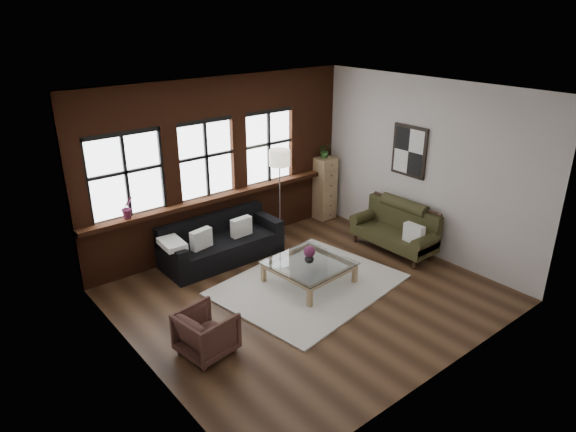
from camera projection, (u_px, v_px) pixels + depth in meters
floor at (307, 294)px, 8.27m from camera, size 5.50×5.50×0.00m
ceiling at (310, 93)px, 7.06m from camera, size 5.50×5.50×0.00m
wall_back at (219, 164)px, 9.46m from camera, size 5.50×0.00×5.50m
wall_front at (452, 262)px, 5.87m from camera, size 5.50×0.00×5.50m
wall_left at (133, 254)px, 6.06m from camera, size 0.00×5.00×5.00m
wall_right at (422, 168)px, 9.27m from camera, size 0.00×5.00×5.00m
brick_backwall at (221, 165)px, 9.42m from camera, size 5.50×0.12×3.20m
sill_ledge at (225, 195)px, 9.56m from camera, size 5.50×0.30×0.08m
window_left at (125, 176)px, 8.32m from camera, size 1.38×0.10×1.50m
window_mid at (206, 160)px, 9.19m from camera, size 1.38×0.10×1.50m
window_right at (268, 147)px, 10.01m from camera, size 1.38×0.10×1.50m
wall_poster at (409, 151)px, 9.37m from camera, size 0.05×0.74×0.94m
shag_rug at (309, 285)px, 8.53m from camera, size 3.13×2.62×0.03m
dark_sofa at (222, 240)px, 9.26m from camera, size 2.19×0.89×0.79m
pillow_a at (201, 239)px, 8.84m from camera, size 0.42×0.21×0.34m
pillow_b at (241, 227)px, 9.33m from camera, size 0.41×0.16×0.34m
vintage_settee at (394, 229)px, 9.57m from camera, size 0.75×1.68×0.90m
pillow_settee at (414, 234)px, 9.11m from camera, size 0.15×0.38×0.34m
armchair at (206, 332)px, 6.78m from camera, size 0.77×0.76×0.62m
coffee_table at (309, 273)px, 8.54m from camera, size 1.29×1.29×0.40m
vase at (309, 258)px, 8.43m from camera, size 0.17×0.17×0.16m
flowers at (309, 251)px, 8.39m from camera, size 0.19×0.19×0.19m
drawer_chest at (324, 188)px, 11.04m from camera, size 0.42×0.42×1.35m
potted_plant_top at (325, 150)px, 10.73m from camera, size 0.34×0.32×0.31m
floor_lamp at (280, 192)px, 9.88m from camera, size 0.40×0.40×1.97m
sill_plant at (127, 207)px, 8.36m from camera, size 0.23×0.20×0.37m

